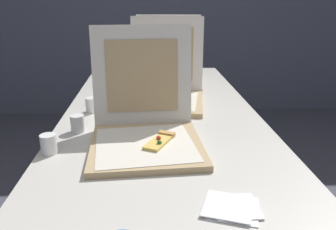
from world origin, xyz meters
The scene contains 8 objects.
table centered at (0.00, 0.57, 0.68)m, with size 0.87×2.06×0.73m.
pizza_box_front centered at (-0.07, 0.28, 0.79)m, with size 0.40×0.45×0.40m.
pizza_box_middle centered at (0.02, 0.79, 0.79)m, with size 0.44×0.48×0.40m.
pizza_box_back centered at (0.07, 1.16, 0.79)m, with size 0.41×0.42×0.39m.
cup_white_mid centered at (-0.31, 0.65, 0.76)m, with size 0.05×0.05×0.07m, color white.
cup_white_near_center centered at (-0.33, 0.41, 0.76)m, with size 0.05×0.05×0.07m, color white.
cup_white_near_left centered at (-0.39, 0.22, 0.76)m, with size 0.05×0.05×0.07m, color white.
napkin_pile centered at (0.15, -0.13, 0.73)m, with size 0.17×0.16×0.01m.
Camera 1 is at (-0.06, -0.86, 1.24)m, focal length 36.71 mm.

